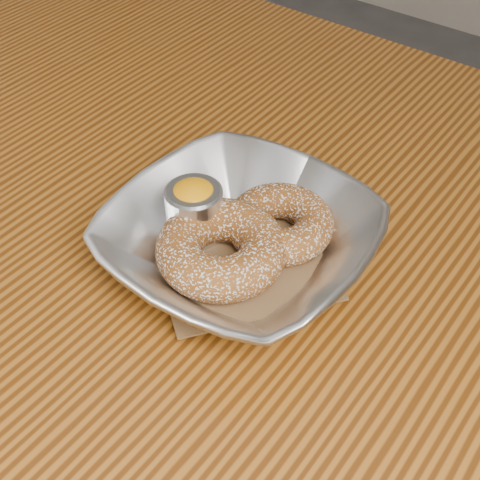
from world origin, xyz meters
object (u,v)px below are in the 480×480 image
Objects in this scene: table at (221,275)px; serving_bowl at (240,242)px; donut_front at (221,249)px; ramekin at (194,209)px; donut_back at (280,223)px.

table is 0.15m from serving_bowl.
donut_front is 0.05m from ramekin.
table is at bearing 172.17° from donut_back.
serving_bowl is 3.89× the size of ramekin.
donut_back is 0.08m from ramekin.
donut_back is at bearing -7.83° from table.
serving_bowl is 0.04m from donut_back.
serving_bowl is 0.05m from ramekin.
donut_back reaches higher than table.
table is 0.16m from donut_front.
donut_front is at bearing -50.53° from table.
donut_front is at bearing -109.02° from donut_back.
donut_front is (-0.02, -0.06, 0.00)m from donut_back.
donut_back is (0.01, 0.04, -0.00)m from serving_bowl.
ramekin is at bearing 157.11° from donut_front.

